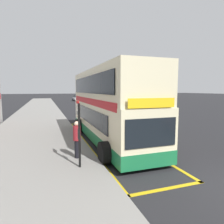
{
  "coord_description": "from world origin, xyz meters",
  "views": [
    {
      "loc": [
        -6.19,
        -4.03,
        3.2
      ],
      "look_at": [
        -1.5,
        9.57,
        1.57
      ],
      "focal_mm": 31.47,
      "sensor_mm": 36.0,
      "label": 1
    }
  ],
  "objects_px": {
    "bus_stop_sign": "(79,128)",
    "parked_car_grey_behind": "(87,101)",
    "parked_car_white_ahead": "(82,99)",
    "parked_car_white_distant": "(77,98)",
    "double_decker_bus": "(108,108)",
    "pedestrian_waiting_near_sign": "(77,138)"
  },
  "relations": [
    {
      "from": "bus_stop_sign",
      "to": "parked_car_white_distant",
      "type": "bearing_deg",
      "value": 81.22
    },
    {
      "from": "parked_car_white_ahead",
      "to": "parked_car_white_distant",
      "type": "height_order",
      "value": "same"
    },
    {
      "from": "bus_stop_sign",
      "to": "parked_car_white_ahead",
      "type": "relative_size",
      "value": 0.62
    },
    {
      "from": "parked_car_white_ahead",
      "to": "parked_car_white_distant",
      "type": "xyz_separation_m",
      "value": [
        -0.25,
        7.36,
        0.0
      ]
    },
    {
      "from": "bus_stop_sign",
      "to": "parked_car_white_distant",
      "type": "height_order",
      "value": "bus_stop_sign"
    },
    {
      "from": "double_decker_bus",
      "to": "bus_stop_sign",
      "type": "height_order",
      "value": "double_decker_bus"
    },
    {
      "from": "bus_stop_sign",
      "to": "pedestrian_waiting_near_sign",
      "type": "relative_size",
      "value": 1.56
    },
    {
      "from": "double_decker_bus",
      "to": "pedestrian_waiting_near_sign",
      "type": "height_order",
      "value": "double_decker_bus"
    },
    {
      "from": "double_decker_bus",
      "to": "bus_stop_sign",
      "type": "xyz_separation_m",
      "value": [
        -2.49,
        -4.04,
        -0.37
      ]
    },
    {
      "from": "bus_stop_sign",
      "to": "pedestrian_waiting_near_sign",
      "type": "distance_m",
      "value": 1.21
    },
    {
      "from": "bus_stop_sign",
      "to": "pedestrian_waiting_near_sign",
      "type": "bearing_deg",
      "value": 85.91
    },
    {
      "from": "parked_car_white_distant",
      "to": "parked_car_grey_behind",
      "type": "relative_size",
      "value": 1.0
    },
    {
      "from": "double_decker_bus",
      "to": "parked_car_grey_behind",
      "type": "height_order",
      "value": "double_decker_bus"
    },
    {
      "from": "double_decker_bus",
      "to": "parked_car_white_distant",
      "type": "distance_m",
      "value": 45.37
    },
    {
      "from": "parked_car_grey_behind",
      "to": "parked_car_white_distant",
      "type": "bearing_deg",
      "value": 89.97
    },
    {
      "from": "double_decker_bus",
      "to": "parked_car_grey_behind",
      "type": "distance_m",
      "value": 31.58
    },
    {
      "from": "parked_car_white_ahead",
      "to": "pedestrian_waiting_near_sign",
      "type": "xyz_separation_m",
      "value": [
        -7.76,
        -40.72,
        0.25
      ]
    },
    {
      "from": "bus_stop_sign",
      "to": "parked_car_grey_behind",
      "type": "xyz_separation_m",
      "value": [
        7.57,
        35.19,
        -0.89
      ]
    },
    {
      "from": "bus_stop_sign",
      "to": "double_decker_bus",
      "type": "bearing_deg",
      "value": 58.38
    },
    {
      "from": "parked_car_grey_behind",
      "to": "double_decker_bus",
      "type": "bearing_deg",
      "value": -99.23
    },
    {
      "from": "parked_car_white_ahead",
      "to": "parked_car_grey_behind",
      "type": "xyz_separation_m",
      "value": [
        -0.26,
        -6.57,
        0.0
      ]
    },
    {
      "from": "parked_car_white_ahead",
      "to": "parked_car_white_distant",
      "type": "distance_m",
      "value": 7.36
    }
  ]
}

